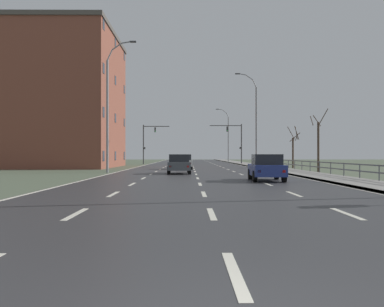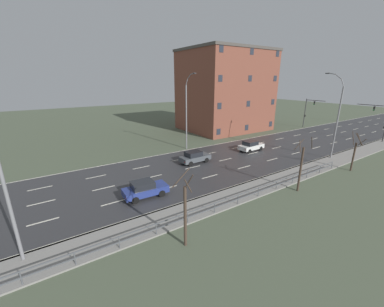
{
  "view_description": "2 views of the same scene",
  "coord_description": "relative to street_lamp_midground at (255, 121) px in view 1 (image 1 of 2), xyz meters",
  "views": [
    {
      "loc": [
        -0.6,
        -3.41,
        1.55
      ],
      "look_at": [
        -0.03,
        61.63,
        1.71
      ],
      "focal_mm": 39.25,
      "sensor_mm": 36.0,
      "label": 1
    },
    {
      "loc": [
        23.08,
        13.73,
        10.56
      ],
      "look_at": [
        0.0,
        28.89,
        1.85
      ],
      "focal_mm": 22.13,
      "sensor_mm": 36.0,
      "label": 2
    }
  ],
  "objects": [
    {
      "name": "traffic_signal_right",
      "position": [
        -0.44,
        16.51,
        -1.35
      ],
      "size": [
        5.17,
        0.36,
        6.43
      ],
      "color": "#38383A",
      "rests_on": "ground"
    },
    {
      "name": "street_lamp_midground",
      "position": [
        0.0,
        0.0,
        0.0
      ],
      "size": [
        2.66,
        0.24,
        11.39
      ],
      "color": "slate",
      "rests_on": "ground"
    },
    {
      "name": "car_far_right",
      "position": [
        -3.48,
        -25.97,
        -4.76
      ],
      "size": [
        1.97,
        4.17,
        1.57
      ],
      "rotation": [
        0.0,
        0.0,
        -0.04
      ],
      "color": "navy",
      "rests_on": "ground"
    },
    {
      "name": "bare_tree_far",
      "position": [
        3.97,
        -2.65,
        -3.37
      ],
      "size": [
        1.55,
        1.73,
        4.79
      ],
      "color": "#423328",
      "rests_on": "ground"
    },
    {
      "name": "brick_building",
      "position": [
        -23.99,
        1.14,
        2.66
      ],
      "size": [
        14.2,
        17.07,
        16.41
      ],
      "color": "brown",
      "rests_on": "ground"
    },
    {
      "name": "car_near_right",
      "position": [
        -8.79,
        -16.81,
        -4.76
      ],
      "size": [
        1.93,
        4.15,
        1.57
      ],
      "rotation": [
        0.0,
        0.0,
        0.03
      ],
      "color": "#474C51",
      "rests_on": "ground"
    },
    {
      "name": "sidewalk_right",
      "position": [
        0.99,
        13.0,
        -5.5
      ],
      "size": [
        3.0,
        120.0,
        0.12
      ],
      "color": "gray",
      "rests_on": "ground"
    },
    {
      "name": "street_lamp_left_bank",
      "position": [
        -14.88,
        -14.16,
        0.02
      ],
      "size": [
        2.59,
        0.24,
        11.42
      ],
      "color": "slate",
      "rests_on": "ground"
    },
    {
      "name": "road_asphalt_strip",
      "position": [
        -7.44,
        12.99,
        -5.55
      ],
      "size": [
        14.0,
        120.0,
        0.03
      ],
      "color": "#303033",
      "rests_on": "ground"
    },
    {
      "name": "ground_plane",
      "position": [
        -7.44,
        1.0,
        -5.62
      ],
      "size": [
        160.0,
        160.0,
        0.12
      ],
      "color": "#4C5642"
    },
    {
      "name": "traffic_signal_left",
      "position": [
        -14.63,
        17.73,
        -1.45
      ],
      "size": [
        4.31,
        0.36,
        6.39
      ],
      "color": "#38383A",
      "rests_on": "ground"
    },
    {
      "name": "bare_tree_mid",
      "position": [
        3.64,
        -12.88,
        -3.05
      ],
      "size": [
        1.47,
        1.38,
        5.68
      ],
      "color": "#423328",
      "rests_on": "ground"
    },
    {
      "name": "street_lamp_distant",
      "position": [
        -0.0,
        35.39,
        -0.21
      ],
      "size": [
        2.63,
        0.24,
        10.95
      ],
      "color": "slate",
      "rests_on": "ground"
    },
    {
      "name": "car_mid_centre",
      "position": [
        -8.57,
        -6.54,
        -4.76
      ],
      "size": [
        1.96,
        4.16,
        1.57
      ],
      "rotation": [
        0.0,
        0.0,
        0.04
      ],
      "color": "silver",
      "rests_on": "ground"
    },
    {
      "name": "guardrail",
      "position": [
        2.41,
        -22.38,
        -4.86
      ],
      "size": [
        0.07,
        36.47,
        1.0
      ],
      "color": "#515459",
      "rests_on": "ground"
    }
  ]
}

